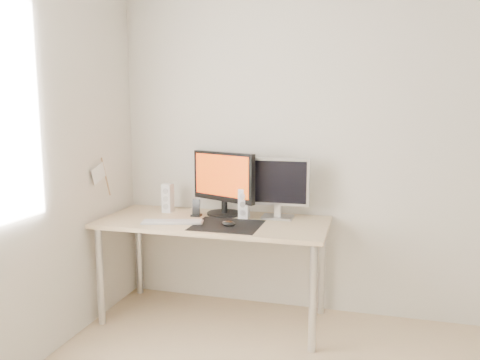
{
  "coord_description": "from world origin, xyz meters",
  "views": [
    {
      "loc": [
        0.1,
        -1.67,
        1.51
      ],
      "look_at": [
        -0.76,
        1.47,
        1.01
      ],
      "focal_mm": 35.0,
      "sensor_mm": 36.0,
      "label": 1
    }
  ],
  "objects_px": {
    "speaker_right": "(244,203)",
    "phone_dock": "(196,211)",
    "keyboard": "(172,222)",
    "speaker_left": "(168,198)",
    "mouse": "(229,224)",
    "desk": "(213,231)",
    "main_monitor": "(224,181)",
    "second_monitor": "(278,185)"
  },
  "relations": [
    {
      "from": "main_monitor",
      "to": "speaker_right",
      "type": "xyz_separation_m",
      "value": [
        0.17,
        -0.07,
        -0.15
      ]
    },
    {
      "from": "mouse",
      "to": "desk",
      "type": "relative_size",
      "value": 0.06
    },
    {
      "from": "mouse",
      "to": "main_monitor",
      "type": "relative_size",
      "value": 0.19
    },
    {
      "from": "speaker_left",
      "to": "mouse",
      "type": "bearing_deg",
      "value": -28.16
    },
    {
      "from": "desk",
      "to": "speaker_left",
      "type": "bearing_deg",
      "value": 158.89
    },
    {
      "from": "keyboard",
      "to": "speaker_right",
      "type": "bearing_deg",
      "value": 30.69
    },
    {
      "from": "main_monitor",
      "to": "second_monitor",
      "type": "bearing_deg",
      "value": -0.16
    },
    {
      "from": "desk",
      "to": "main_monitor",
      "type": "bearing_deg",
      "value": 84.02
    },
    {
      "from": "desk",
      "to": "phone_dock",
      "type": "bearing_deg",
      "value": 152.07
    },
    {
      "from": "desk",
      "to": "keyboard",
      "type": "bearing_deg",
      "value": -148.93
    },
    {
      "from": "phone_dock",
      "to": "second_monitor",
      "type": "bearing_deg",
      "value": 9.5
    },
    {
      "from": "desk",
      "to": "mouse",
      "type": "bearing_deg",
      "value": -43.06
    },
    {
      "from": "speaker_left",
      "to": "speaker_right",
      "type": "distance_m",
      "value": 0.61
    },
    {
      "from": "keyboard",
      "to": "speaker_left",
      "type": "bearing_deg",
      "value": 118.72
    },
    {
      "from": "desk",
      "to": "main_monitor",
      "type": "xyz_separation_m",
      "value": [
        0.02,
        0.18,
        0.33
      ]
    },
    {
      "from": "speaker_left",
      "to": "second_monitor",
      "type": "bearing_deg",
      "value": 1.46
    },
    {
      "from": "mouse",
      "to": "second_monitor",
      "type": "bearing_deg",
      "value": 50.67
    },
    {
      "from": "mouse",
      "to": "speaker_right",
      "type": "distance_m",
      "value": 0.28
    },
    {
      "from": "desk",
      "to": "second_monitor",
      "type": "height_order",
      "value": "second_monitor"
    },
    {
      "from": "speaker_right",
      "to": "phone_dock",
      "type": "distance_m",
      "value": 0.36
    },
    {
      "from": "mouse",
      "to": "speaker_right",
      "type": "height_order",
      "value": "speaker_right"
    },
    {
      "from": "main_monitor",
      "to": "phone_dock",
      "type": "distance_m",
      "value": 0.3
    },
    {
      "from": "desk",
      "to": "speaker_left",
      "type": "height_order",
      "value": "speaker_left"
    },
    {
      "from": "second_monitor",
      "to": "desk",
      "type": "bearing_deg",
      "value": -156.75
    },
    {
      "from": "second_monitor",
      "to": "phone_dock",
      "type": "distance_m",
      "value": 0.63
    },
    {
      "from": "speaker_right",
      "to": "mouse",
      "type": "bearing_deg",
      "value": -98.35
    },
    {
      "from": "keyboard",
      "to": "main_monitor",
      "type": "bearing_deg",
      "value": 51.31
    },
    {
      "from": "desk",
      "to": "second_monitor",
      "type": "relative_size",
      "value": 3.55
    },
    {
      "from": "desk",
      "to": "keyboard",
      "type": "xyz_separation_m",
      "value": [
        -0.25,
        -0.15,
        0.09
      ]
    },
    {
      "from": "speaker_left",
      "to": "keyboard",
      "type": "bearing_deg",
      "value": -61.28
    },
    {
      "from": "mouse",
      "to": "main_monitor",
      "type": "bearing_deg",
      "value": 112.54
    },
    {
      "from": "main_monitor",
      "to": "speaker_left",
      "type": "relative_size",
      "value": 2.39
    },
    {
      "from": "second_monitor",
      "to": "speaker_right",
      "type": "height_order",
      "value": "second_monitor"
    },
    {
      "from": "mouse",
      "to": "main_monitor",
      "type": "distance_m",
      "value": 0.43
    },
    {
      "from": "main_monitor",
      "to": "speaker_right",
      "type": "relative_size",
      "value": 2.39
    },
    {
      "from": "second_monitor",
      "to": "keyboard",
      "type": "height_order",
      "value": "second_monitor"
    },
    {
      "from": "keyboard",
      "to": "desk",
      "type": "bearing_deg",
      "value": 31.07
    },
    {
      "from": "desk",
      "to": "main_monitor",
      "type": "distance_m",
      "value": 0.38
    },
    {
      "from": "desk",
      "to": "speaker_right",
      "type": "bearing_deg",
      "value": 30.21
    },
    {
      "from": "main_monitor",
      "to": "keyboard",
      "type": "height_order",
      "value": "main_monitor"
    },
    {
      "from": "desk",
      "to": "phone_dock",
      "type": "xyz_separation_m",
      "value": [
        -0.16,
        0.08,
        0.12
      ]
    },
    {
      "from": "desk",
      "to": "second_monitor",
      "type": "distance_m",
      "value": 0.56
    }
  ]
}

